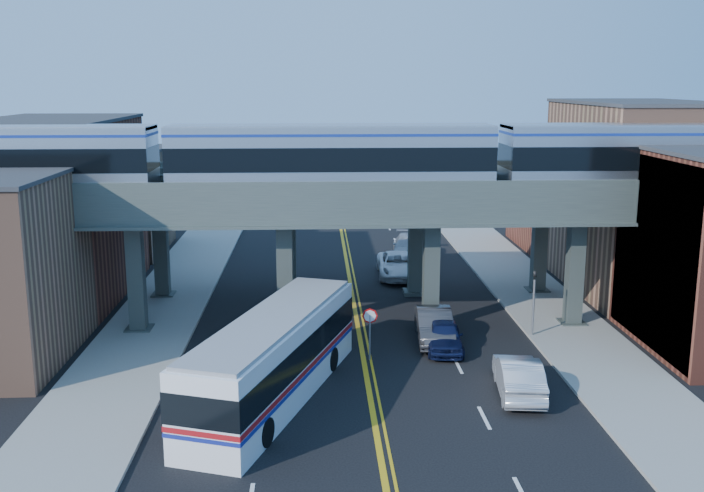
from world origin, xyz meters
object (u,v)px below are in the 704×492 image
(car_lane_d, at_px, (409,247))
(car_lane_b, at_px, (434,326))
(car_lane_c, at_px, (398,265))
(car_parked_curb, at_px, (519,376))
(transit_bus, at_px, (274,358))
(stop_sign, at_px, (370,326))
(traffic_signal, at_px, (534,296))
(car_lane_a, at_px, (444,335))
(transit_train, at_px, (331,157))

(car_lane_d, bearing_deg, car_lane_b, -85.44)
(car_lane_c, height_order, car_parked_curb, car_parked_curb)
(transit_bus, xyz_separation_m, car_lane_d, (9.00, 27.01, -0.93))
(stop_sign, distance_m, car_parked_curb, 7.77)
(traffic_signal, bearing_deg, car_parked_curb, -109.57)
(traffic_signal, height_order, car_lane_a, traffic_signal)
(car_parked_curb, bearing_deg, transit_train, -43.90)
(transit_bus, xyz_separation_m, car_lane_b, (8.02, 7.24, -0.96))
(transit_bus, bearing_deg, car_lane_d, 0.45)
(stop_sign, xyz_separation_m, car_lane_d, (4.56, 22.45, -0.88))
(transit_bus, relative_size, car_lane_c, 2.34)
(stop_sign, relative_size, car_lane_a, 0.59)
(transit_train, distance_m, transit_bus, 12.55)
(car_lane_c, relative_size, car_lane_d, 0.98)
(transit_train, bearing_deg, car_lane_a, -32.95)
(transit_bus, xyz_separation_m, car_lane_a, (8.32, 5.91, -1.05))
(traffic_signal, bearing_deg, car_lane_c, 113.04)
(traffic_signal, xyz_separation_m, transit_bus, (-13.34, -7.56, -0.49))
(transit_train, distance_m, traffic_signal, 13.01)
(transit_train, xyz_separation_m, transit_bus, (-2.68, -9.56, -7.67))
(stop_sign, relative_size, car_lane_d, 0.43)
(transit_bus, height_order, car_parked_curb, transit_bus)
(car_lane_b, bearing_deg, car_lane_d, 90.54)
(traffic_signal, relative_size, car_lane_c, 0.69)
(car_lane_b, bearing_deg, transit_train, 159.87)
(transit_bus, bearing_deg, stop_sign, -25.32)
(car_lane_a, bearing_deg, stop_sign, -156.05)
(transit_train, height_order, car_lane_c, transit_train)
(car_lane_d, bearing_deg, car_lane_a, -84.44)
(stop_sign, xyz_separation_m, car_parked_curb, (6.20, -4.60, -0.92))
(stop_sign, height_order, car_parked_curb, stop_sign)
(car_parked_curb, bearing_deg, car_lane_c, -75.29)
(stop_sign, height_order, traffic_signal, traffic_signal)
(traffic_signal, xyz_separation_m, car_lane_d, (-4.34, 19.45, -1.42))
(transit_train, distance_m, car_lane_a, 11.01)
(car_lane_c, bearing_deg, traffic_signal, -65.29)
(car_lane_d, bearing_deg, transit_train, -102.51)
(transit_train, height_order, traffic_signal, transit_train)
(car_parked_curb, bearing_deg, stop_sign, -30.11)
(traffic_signal, xyz_separation_m, car_parked_curb, (-2.70, -7.60, -1.46))
(car_lane_a, distance_m, car_lane_c, 15.26)
(car_lane_a, bearing_deg, transit_train, 151.94)
(traffic_signal, bearing_deg, transit_train, 169.37)
(stop_sign, height_order, car_lane_b, stop_sign)
(stop_sign, distance_m, car_lane_b, 4.56)
(transit_train, relative_size, car_lane_c, 8.84)
(car_lane_c, distance_m, car_parked_curb, 21.41)
(transit_train, distance_m, car_lane_b, 10.41)
(transit_bus, bearing_deg, transit_train, 3.22)
(car_lane_a, bearing_deg, car_parked_curb, -63.83)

